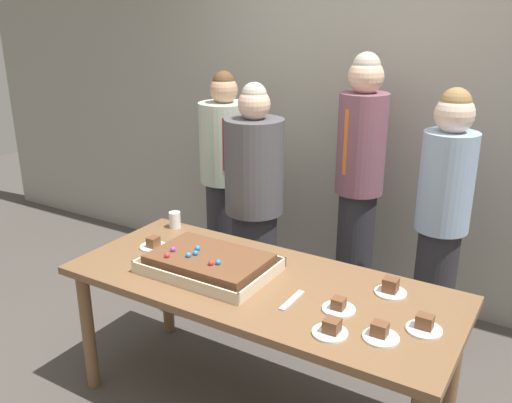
% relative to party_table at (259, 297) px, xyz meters
% --- Properties ---
extents(interior_back_panel, '(8.00, 0.12, 3.00)m').
position_rel_party_table_xyz_m(interior_back_panel, '(0.00, 1.60, 0.83)').
color(interior_back_panel, '#9E998E').
rests_on(interior_back_panel, ground_plane).
extents(party_table, '(1.95, 0.82, 0.76)m').
position_rel_party_table_xyz_m(party_table, '(0.00, 0.00, 0.00)').
color(party_table, brown).
rests_on(party_table, ground_plane).
extents(sheet_cake, '(0.65, 0.45, 0.11)m').
position_rel_party_table_xyz_m(sheet_cake, '(-0.28, -0.04, 0.13)').
color(sheet_cake, beige).
rests_on(sheet_cake, party_table).
extents(plated_slice_near_left, '(0.15, 0.15, 0.07)m').
position_rel_party_table_xyz_m(plated_slice_near_left, '(0.49, -0.25, 0.11)').
color(plated_slice_near_left, white).
rests_on(plated_slice_near_left, party_table).
extents(plated_slice_near_right, '(0.15, 0.15, 0.06)m').
position_rel_party_table_xyz_m(plated_slice_near_right, '(0.44, -0.06, 0.11)').
color(plated_slice_near_right, white).
rests_on(plated_slice_near_right, party_table).
extents(plated_slice_far_left, '(0.15, 0.15, 0.08)m').
position_rel_party_table_xyz_m(plated_slice_far_left, '(0.59, 0.22, 0.11)').
color(plated_slice_far_left, white).
rests_on(plated_slice_far_left, party_table).
extents(plated_slice_far_right, '(0.15, 0.15, 0.07)m').
position_rel_party_table_xyz_m(plated_slice_far_right, '(-0.71, 0.03, 0.11)').
color(plated_slice_far_right, white).
rests_on(plated_slice_far_right, party_table).
extents(plated_slice_center_front, '(0.15, 0.15, 0.07)m').
position_rel_party_table_xyz_m(plated_slice_center_front, '(0.67, -0.17, 0.11)').
color(plated_slice_center_front, white).
rests_on(plated_slice_center_front, party_table).
extents(plated_slice_center_back, '(0.15, 0.15, 0.07)m').
position_rel_party_table_xyz_m(plated_slice_center_back, '(0.81, -0.02, 0.11)').
color(plated_slice_center_back, white).
rests_on(plated_slice_center_back, party_table).
extents(drink_cup_nearest, '(0.07, 0.07, 0.10)m').
position_rel_party_table_xyz_m(drink_cup_nearest, '(-0.80, 0.33, 0.14)').
color(drink_cup_nearest, white).
rests_on(drink_cup_nearest, party_table).
extents(cake_server_utensil, '(0.03, 0.20, 0.01)m').
position_rel_party_table_xyz_m(cake_server_utensil, '(0.23, -0.09, 0.09)').
color(cake_server_utensil, silver).
rests_on(cake_server_utensil, party_table).
extents(person_serving_front, '(0.37, 0.37, 1.62)m').
position_rel_party_table_xyz_m(person_serving_front, '(-0.48, 0.73, 0.16)').
color(person_serving_front, '#28282D').
rests_on(person_serving_front, ground_plane).
extents(person_green_shirt_behind, '(0.36, 0.36, 1.63)m').
position_rel_party_table_xyz_m(person_green_shirt_behind, '(-0.91, 1.05, 0.17)').
color(person_green_shirt_behind, '#28282D').
rests_on(person_green_shirt_behind, ground_plane).
extents(person_striped_tie_right, '(0.30, 0.30, 1.63)m').
position_rel_party_table_xyz_m(person_striped_tie_right, '(0.63, 0.97, 0.20)').
color(person_striped_tie_right, '#28282D').
rests_on(person_striped_tie_right, ground_plane).
extents(person_far_right_suit, '(0.31, 0.31, 1.79)m').
position_rel_party_table_xyz_m(person_far_right_suit, '(0.06, 1.14, 0.28)').
color(person_far_right_suit, '#28282D').
rests_on(person_far_right_suit, ground_plane).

